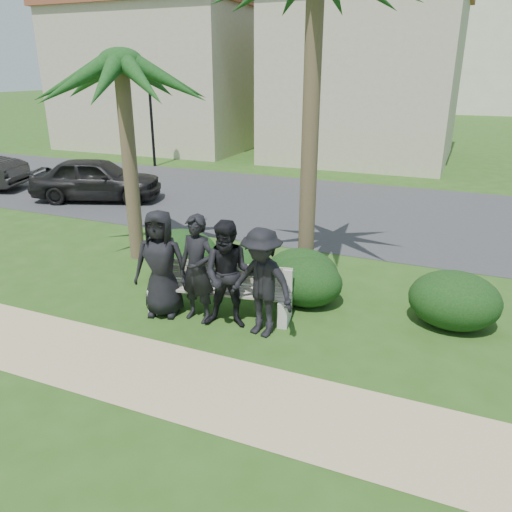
% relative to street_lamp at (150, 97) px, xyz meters
% --- Properties ---
extents(ground, '(160.00, 160.00, 0.00)m').
position_rel_street_lamp_xyz_m(ground, '(9.00, -12.00, -2.94)').
color(ground, '#284814').
rests_on(ground, ground).
extents(footpath, '(30.00, 1.60, 0.01)m').
position_rel_street_lamp_xyz_m(footpath, '(9.00, -13.80, -2.94)').
color(footpath, tan).
rests_on(footpath, ground).
extents(asphalt_street, '(160.00, 8.00, 0.01)m').
position_rel_street_lamp_xyz_m(asphalt_street, '(9.00, -4.00, -2.94)').
color(asphalt_street, '#2D2D30').
rests_on(asphalt_street, ground).
extents(stucco_bldg_left, '(10.40, 8.40, 7.30)m').
position_rel_street_lamp_xyz_m(stucco_bldg_left, '(-3.00, 6.00, 0.72)').
color(stucco_bldg_left, tan).
rests_on(stucco_bldg_left, ground).
extents(stucco_bldg_right, '(8.40, 8.40, 7.30)m').
position_rel_street_lamp_xyz_m(stucco_bldg_right, '(8.00, 6.00, 0.72)').
color(stucco_bldg_right, tan).
rests_on(stucco_bldg_right, ground).
extents(street_lamp, '(0.36, 0.36, 4.29)m').
position_rel_street_lamp_xyz_m(street_lamp, '(0.00, 0.00, 0.00)').
color(street_lamp, black).
rests_on(street_lamp, ground).
extents(park_bench, '(2.58, 1.00, 0.87)m').
position_rel_street_lamp_xyz_m(park_bench, '(9.25, -11.75, -2.55)').
color(park_bench, gray).
rests_on(park_bench, ground).
extents(man_a, '(1.05, 0.83, 1.89)m').
position_rel_street_lamp_xyz_m(man_a, '(8.31, -12.13, -2.00)').
color(man_a, black).
rests_on(man_a, ground).
extents(man_b, '(0.73, 0.53, 1.87)m').
position_rel_street_lamp_xyz_m(man_b, '(8.99, -12.08, -2.01)').
color(man_b, black).
rests_on(man_b, ground).
extents(man_c, '(1.04, 0.89, 1.85)m').
position_rel_street_lamp_xyz_m(man_c, '(9.58, -12.08, -2.02)').
color(man_c, black).
rests_on(man_c, ground).
extents(man_d, '(1.29, 0.91, 1.81)m').
position_rel_street_lamp_xyz_m(man_d, '(10.18, -12.12, -2.04)').
color(man_d, black).
rests_on(man_d, ground).
extents(hedge_b, '(1.60, 1.32, 1.04)m').
position_rel_street_lamp_xyz_m(hedge_b, '(7.75, -10.54, -2.42)').
color(hedge_b, black).
rests_on(hedge_b, ground).
extents(hedge_c, '(1.21, 1.00, 0.79)m').
position_rel_street_lamp_xyz_m(hedge_c, '(8.97, -10.35, -2.55)').
color(hedge_c, black).
rests_on(hedge_c, ground).
extents(hedge_d, '(1.39, 1.15, 0.91)m').
position_rel_street_lamp_xyz_m(hedge_d, '(10.29, -10.34, -2.49)').
color(hedge_d, black).
rests_on(hedge_d, ground).
extents(hedge_e, '(1.37, 1.13, 0.89)m').
position_rel_street_lamp_xyz_m(hedge_e, '(10.48, -10.72, -2.50)').
color(hedge_e, black).
rests_on(hedge_e, ground).
extents(hedge_f, '(1.50, 1.24, 0.98)m').
position_rel_street_lamp_xyz_m(hedge_f, '(13.03, -10.58, -2.45)').
color(hedge_f, black).
rests_on(hedge_f, ground).
extents(palm_left, '(3.00, 3.00, 5.13)m').
position_rel_street_lamp_xyz_m(palm_left, '(6.18, -9.95, 1.23)').
color(palm_left, brown).
rests_on(palm_left, ground).
extents(car_a, '(4.45, 2.99, 1.41)m').
position_rel_street_lamp_xyz_m(car_a, '(1.80, -5.98, -2.24)').
color(car_a, black).
rests_on(car_a, ground).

